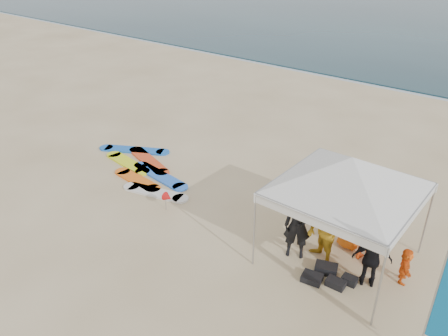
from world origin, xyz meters
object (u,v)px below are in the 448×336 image
person_black_a (298,225)px  person_orange_b (352,221)px  canopy_tent (352,158)px  person_orange_a (369,228)px  person_seated (405,266)px  person_black_b (372,259)px  marker_pennant (168,198)px  person_yellow (324,232)px  surfboard_spread (144,168)px

person_black_a → person_orange_b: 1.58m
person_orange_b → canopy_tent: size_ratio=0.36×
person_orange_a → canopy_tent: (-0.55, -0.44, 2.03)m
person_black_a → person_seated: bearing=-10.1°
person_black_b → canopy_tent: size_ratio=0.35×
marker_pennant → person_orange_b: bearing=20.4°
person_yellow → person_seated: 2.10m
person_orange_b → canopy_tent: 2.27m
person_black_a → person_yellow: bearing=-12.0°
person_seated → surfboard_spread: bearing=74.6°
person_seated → marker_pennant: bearing=86.2°
person_orange_b → person_seated: 1.76m
person_black_a → person_seated: 2.77m
canopy_tent → marker_pennant: size_ratio=7.17×
person_black_b → surfboard_spread: size_ratio=0.30×
person_yellow → person_seated: (1.95, 0.63, -0.47)m
surfboard_spread → canopy_tent: bearing=-0.9°
person_orange_a → surfboard_spread: person_orange_a is taller
person_orange_b → person_seated: bearing=169.5°
canopy_tent → surfboard_spread: canopy_tent is taller
person_orange_a → person_seated: 1.22m
canopy_tent → person_orange_a: bearing=38.5°
person_orange_a → person_orange_b: size_ratio=1.17×
person_seated → canopy_tent: size_ratio=0.21×
person_black_b → person_orange_b: bearing=-71.3°
person_orange_b → person_orange_a: bearing=162.8°
person_black_a → person_yellow: (0.65, 0.18, -0.01)m
person_orange_a → person_seated: person_orange_a is taller
person_yellow → canopy_tent: (0.30, 0.41, 2.05)m
person_yellow → marker_pennant: bearing=-138.3°
person_black_b → surfboard_spread: bearing=-28.0°
person_black_b → canopy_tent: canopy_tent is taller
person_yellow → person_seated: person_yellow is taller
person_orange_b → person_seated: size_ratio=1.72×
person_black_a → person_black_b: size_ratio=1.23×
person_orange_b → person_seated: (1.66, -0.45, -0.35)m
person_black_b → person_seated: bearing=-157.8°
person_seated → person_black_b: bearing=120.6°
person_yellow → person_orange_b: (0.29, 1.08, -0.12)m
canopy_tent → marker_pennant: canopy_tent is taller
person_black_b → marker_pennant: person_black_b is taller
person_orange_a → person_black_b: size_ratio=1.22×
person_orange_b → marker_pennant: 5.48m
person_orange_a → person_seated: bearing=173.5°
person_yellow → marker_pennant: size_ratio=3.01×
person_black_b → person_seated: person_black_b is taller
person_black_b → surfboard_spread: (-8.89, 0.58, -0.76)m
person_orange_a → person_seated: (1.10, -0.23, -0.49)m
person_orange_b → marker_pennant: size_ratio=2.62×
person_black_a → person_orange_b: person_black_a is taller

